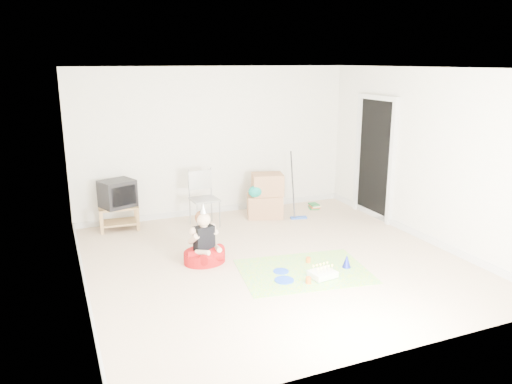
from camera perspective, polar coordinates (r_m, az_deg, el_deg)
name	(u,v)px	position (r m, az deg, el deg)	size (l,w,h in m)	color
ground	(274,261)	(6.99, 2.04, -7.85)	(5.00, 5.00, 0.00)	beige
doorway_recess	(375,160)	(8.92, 13.46, 3.62)	(0.02, 0.90, 2.05)	black
tv_stand	(119,215)	(8.47, -15.39, -2.60)	(0.65, 0.43, 0.39)	#A57D4A
crt_tv	(117,193)	(8.37, -15.56, -0.16)	(0.51, 0.42, 0.44)	black
folding_chair	(204,199)	(8.31, -5.92, -0.84)	(0.45, 0.43, 0.95)	gray
cardboard_boxes	(265,196)	(8.80, 1.08, -0.50)	(0.73, 0.63, 0.77)	#AA7852
floor_mop	(299,204)	(8.74, 4.93, -1.39)	(0.30, 0.38, 1.15)	blue
book_pile	(314,206)	(9.42, 6.70, -1.60)	(0.24, 0.28, 0.10)	#267437
seated_woman	(204,249)	(6.91, -5.92, -6.53)	(0.71, 0.71, 0.85)	#AC0F11
party_mat	(304,271)	(6.68, 5.50, -8.99)	(1.66, 1.20, 0.01)	#FE3589
birthday_cake	(323,275)	(6.51, 7.61, -9.33)	(0.35, 0.30, 0.15)	white
blue_plate_near	(281,271)	(6.64, 2.88, -9.03)	(0.21, 0.21, 0.01)	blue
blue_plate_far	(284,280)	(6.39, 3.24, -10.02)	(0.25, 0.25, 0.01)	blue
orange_cup_near	(308,260)	(6.95, 5.99, -7.70)	(0.06, 0.06, 0.07)	orange
orange_cup_far	(308,280)	(6.33, 6.01, -10.00)	(0.07, 0.07, 0.08)	orange
blue_party_hat	(347,261)	(6.84, 10.32, -7.79)	(0.12, 0.12, 0.17)	#1721A2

